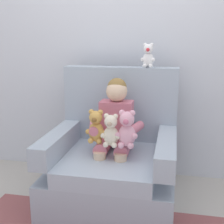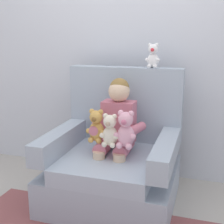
# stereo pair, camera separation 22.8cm
# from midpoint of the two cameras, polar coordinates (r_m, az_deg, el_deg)

# --- Properties ---
(ground_plane) EXTENTS (8.00, 8.00, 0.00)m
(ground_plane) POSITION_cam_midpoint_polar(r_m,az_deg,el_deg) (2.62, 2.69, -16.26)
(ground_plane) COLOR #ADA89E
(back_wall) EXTENTS (6.00, 0.10, 2.60)m
(back_wall) POSITION_cam_midpoint_polar(r_m,az_deg,el_deg) (2.92, 6.42, 13.48)
(back_wall) COLOR silver
(back_wall) RESTS_ON ground
(armchair) EXTENTS (0.99, 0.90, 1.06)m
(armchair) POSITION_cam_midpoint_polar(r_m,az_deg,el_deg) (2.53, 3.12, -9.28)
(armchair) COLOR #9EADBC
(armchair) RESTS_ON ground
(seated_child) EXTENTS (0.45, 0.39, 0.82)m
(seated_child) POSITION_cam_midpoint_polar(r_m,az_deg,el_deg) (2.43, 3.54, -2.56)
(seated_child) COLOR #C66B7F
(seated_child) RESTS_ON armchair
(plush_cream) EXTENTS (0.15, 0.12, 0.25)m
(plush_cream) POSITION_cam_midpoint_polar(r_m,az_deg,el_deg) (2.25, 2.51, -3.60)
(plush_cream) COLOR silver
(plush_cream) RESTS_ON armchair
(plush_honey) EXTENTS (0.15, 0.12, 0.26)m
(plush_honey) POSITION_cam_midpoint_polar(r_m,az_deg,el_deg) (2.34, -0.15, -2.77)
(plush_honey) COLOR gold
(plush_honey) RESTS_ON armchair
(plush_pink) EXTENTS (0.17, 0.13, 0.28)m
(plush_pink) POSITION_cam_midpoint_polar(r_m,az_deg,el_deg) (2.22, 5.48, -3.45)
(plush_pink) COLOR #EAA8BC
(plush_pink) RESTS_ON armchair
(plush_white_on_backrest) EXTENTS (0.12, 0.10, 0.20)m
(plush_white_on_backrest) POSITION_cam_midpoint_polar(r_m,az_deg,el_deg) (2.60, 10.17, 10.11)
(plush_white_on_backrest) COLOR white
(plush_white_on_backrest) RESTS_ON armchair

